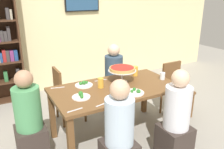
# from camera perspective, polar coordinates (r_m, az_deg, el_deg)

# --- Properties ---
(ground_plane) EXTENTS (12.00, 12.00, 0.00)m
(ground_plane) POSITION_cam_1_polar(r_m,az_deg,el_deg) (3.44, 0.83, -14.62)
(ground_plane) COLOR gray
(rear_partition) EXTENTS (8.00, 0.12, 2.80)m
(rear_partition) POSITION_cam_1_polar(r_m,az_deg,el_deg) (4.92, -12.15, 12.83)
(rear_partition) COLOR beige
(rear_partition) RESTS_ON ground_plane
(dining_table) EXTENTS (1.68, 0.89, 0.74)m
(dining_table) POSITION_cam_1_polar(r_m,az_deg,el_deg) (3.13, 0.88, -4.67)
(dining_table) COLOR brown
(dining_table) RESTS_ON ground_plane
(television) EXTENTS (0.72, 0.05, 0.44)m
(television) POSITION_cam_1_polar(r_m,az_deg,el_deg) (4.94, -7.37, 17.64)
(television) COLOR black
(diner_head_west) EXTENTS (0.34, 0.34, 1.15)m
(diner_head_west) POSITION_cam_1_polar(r_m,az_deg,el_deg) (2.90, -19.50, -11.44)
(diner_head_west) COLOR #382D28
(diner_head_west) RESTS_ON ground_plane
(diner_near_right) EXTENTS (0.34, 0.34, 1.15)m
(diner_near_right) POSITION_cam_1_polar(r_m,az_deg,el_deg) (2.86, 15.36, -11.49)
(diner_near_right) COLOR #382D28
(diner_near_right) RESTS_ON ground_plane
(diner_near_left) EXTENTS (0.34, 0.34, 1.15)m
(diner_near_left) POSITION_cam_1_polar(r_m,az_deg,el_deg) (2.50, 1.76, -15.55)
(diner_near_left) COLOR #382D28
(diner_near_left) RESTS_ON ground_plane
(diner_far_right) EXTENTS (0.34, 0.34, 1.15)m
(diner_far_right) POSITION_cam_1_polar(r_m,az_deg,el_deg) (3.95, 0.42, -1.87)
(diner_far_right) COLOR #382D28
(diner_far_right) RESTS_ON ground_plane
(chair_far_left) EXTENTS (0.40, 0.40, 0.87)m
(chair_far_left) POSITION_cam_1_polar(r_m,az_deg,el_deg) (3.65, -11.36, -4.28)
(chair_far_left) COLOR brown
(chair_far_left) RESTS_ON ground_plane
(chair_head_east) EXTENTS (0.40, 0.40, 0.87)m
(chair_head_east) POSITION_cam_1_polar(r_m,az_deg,el_deg) (3.92, 15.15, -2.87)
(chair_head_east) COLOR brown
(chair_head_east) RESTS_ON ground_plane
(deep_dish_pizza_stand) EXTENTS (0.39, 0.39, 0.22)m
(deep_dish_pizza_stand) POSITION_cam_1_polar(r_m,az_deg,el_deg) (3.21, 2.52, 1.20)
(deep_dish_pizza_stand) COLOR silver
(deep_dish_pizza_stand) RESTS_ON dining_table
(salad_plate_near_diner) EXTENTS (0.25, 0.25, 0.06)m
(salad_plate_near_diner) POSITION_cam_1_polar(r_m,az_deg,el_deg) (2.92, 5.54, -4.33)
(salad_plate_near_diner) COLOR white
(salad_plate_near_diner) RESTS_ON dining_table
(salad_plate_far_diner) EXTENTS (0.24, 0.24, 0.07)m
(salad_plate_far_diner) POSITION_cam_1_polar(r_m,az_deg,el_deg) (3.17, -6.92, -2.45)
(salad_plate_far_diner) COLOR white
(salad_plate_far_diner) RESTS_ON dining_table
(salad_plate_spare) EXTENTS (0.22, 0.22, 0.07)m
(salad_plate_spare) POSITION_cam_1_polar(r_m,az_deg,el_deg) (2.82, -7.56, -5.29)
(salad_plate_spare) COLOR white
(salad_plate_spare) RESTS_ON dining_table
(beer_glass_amber_tall) EXTENTS (0.08, 0.08, 0.13)m
(beer_glass_amber_tall) POSITION_cam_1_polar(r_m,az_deg,el_deg) (3.06, -2.79, -2.06)
(beer_glass_amber_tall) COLOR gold
(beer_glass_amber_tall) RESTS_ON dining_table
(beer_glass_amber_short) EXTENTS (0.08, 0.08, 0.15)m
(beer_glass_amber_short) POSITION_cam_1_polar(r_m,az_deg,el_deg) (3.52, 5.72, 0.86)
(beer_glass_amber_short) COLOR gold
(beer_glass_amber_short) RESTS_ON dining_table
(water_glass_clear_near) EXTENTS (0.07, 0.07, 0.10)m
(water_glass_clear_near) POSITION_cam_1_polar(r_m,az_deg,el_deg) (3.44, 12.26, -0.35)
(water_glass_clear_near) COLOR white
(water_glass_clear_near) RESTS_ON dining_table
(cutlery_fork_near) EXTENTS (0.18, 0.05, 0.00)m
(cutlery_fork_near) POSITION_cam_1_polar(r_m,az_deg,el_deg) (2.64, -2.36, -7.29)
(cutlery_fork_near) COLOR silver
(cutlery_fork_near) RESTS_ON dining_table
(cutlery_knife_near) EXTENTS (0.18, 0.03, 0.00)m
(cutlery_knife_near) POSITION_cam_1_polar(r_m,az_deg,el_deg) (3.33, -2.81, -1.42)
(cutlery_knife_near) COLOR silver
(cutlery_knife_near) RESTS_ON dining_table
(cutlery_fork_far) EXTENTS (0.18, 0.05, 0.00)m
(cutlery_fork_far) POSITION_cam_1_polar(r_m,az_deg,el_deg) (3.16, -13.19, -3.15)
(cutlery_fork_far) COLOR silver
(cutlery_fork_far) RESTS_ON dining_table
(cutlery_knife_far) EXTENTS (0.18, 0.04, 0.00)m
(cutlery_knife_far) POSITION_cam_1_polar(r_m,az_deg,el_deg) (2.54, -9.08, -8.61)
(cutlery_knife_far) COLOR silver
(cutlery_knife_far) RESTS_ON dining_table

